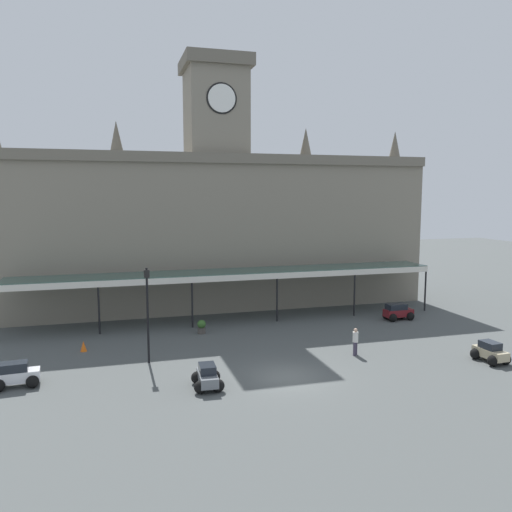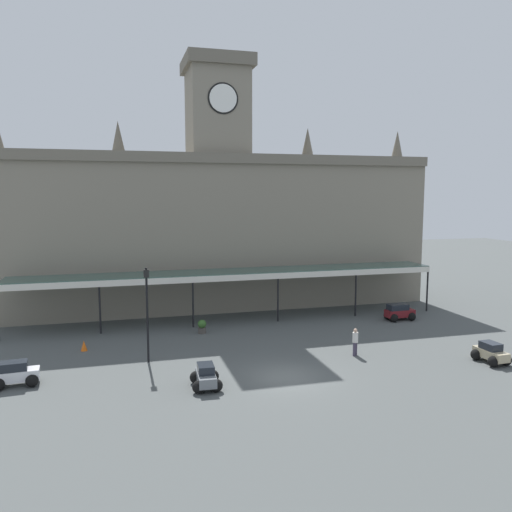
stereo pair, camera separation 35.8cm
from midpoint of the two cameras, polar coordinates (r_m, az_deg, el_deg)
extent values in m
plane|color=#4A4F4E|center=(27.95, 3.70, -13.39)|extent=(140.00, 140.00, 0.00)
cube|color=gray|center=(44.04, -4.01, 2.72)|extent=(36.07, 6.28, 12.92)
cube|color=#6C6558|center=(40.80, -3.16, 10.91)|extent=(36.07, 0.30, 0.80)
cube|color=gray|center=(44.43, -4.12, 15.61)|extent=(4.80, 4.80, 6.95)
cube|color=#665F53|center=(45.19, -4.17, 20.60)|extent=(5.50, 5.50, 1.00)
cylinder|color=white|center=(42.18, -3.45, 17.23)|extent=(2.20, 0.12, 2.20)
cylinder|color=black|center=(42.22, -3.46, 17.22)|extent=(2.46, 0.06, 2.46)
cone|color=#5F594E|center=(43.31, -14.96, 12.72)|extent=(1.10, 1.10, 2.60)
cone|color=#5F594E|center=(46.42, 6.02, 12.51)|extent=(1.10, 1.10, 2.60)
cone|color=#5F594E|center=(50.32, 15.74, 11.86)|extent=(1.10, 1.10, 2.60)
cube|color=#38564C|center=(39.16, -2.44, -1.79)|extent=(32.54, 3.20, 0.16)
cube|color=silver|center=(37.65, -1.90, -2.45)|extent=(32.54, 0.12, 0.44)
cylinder|color=black|center=(37.15, -16.82, -5.57)|extent=(0.14, 0.14, 3.68)
cylinder|color=black|center=(37.51, -6.80, -5.20)|extent=(0.14, 0.14, 3.68)
cylinder|color=black|center=(38.97, 2.74, -4.70)|extent=(0.14, 0.14, 3.68)
cylinder|color=black|center=(41.42, 11.35, -4.13)|extent=(0.14, 0.14, 3.68)
cylinder|color=black|center=(44.68, 18.85, -3.56)|extent=(0.14, 0.14, 3.68)
cube|color=slate|center=(26.47, -5.24, -13.40)|extent=(0.98, 2.09, 0.50)
cube|color=#1E232B|center=(26.36, -5.27, -12.42)|extent=(0.85, 1.14, 0.42)
sphere|color=black|center=(25.97, -4.05, -14.27)|extent=(0.64, 0.64, 0.64)
sphere|color=black|center=(25.86, -6.04, -14.38)|extent=(0.64, 0.64, 0.64)
sphere|color=black|center=(27.22, -4.47, -13.25)|extent=(0.64, 0.64, 0.64)
sphere|color=black|center=(27.12, -6.37, -13.35)|extent=(0.64, 0.64, 0.64)
cube|color=tan|center=(32.98, 25.11, -9.90)|extent=(1.00, 2.10, 0.50)
cube|color=#1E232B|center=(32.89, 25.09, -9.11)|extent=(0.86, 1.14, 0.42)
sphere|color=black|center=(32.88, 26.48, -10.39)|extent=(0.64, 0.64, 0.64)
sphere|color=black|center=(32.28, 25.35, -10.64)|extent=(0.64, 0.64, 0.64)
sphere|color=black|center=(33.80, 24.84, -9.83)|extent=(0.64, 0.64, 0.64)
sphere|color=black|center=(33.22, 23.72, -10.07)|extent=(0.64, 0.64, 0.64)
cube|color=maroon|center=(41.19, 16.05, -6.17)|extent=(2.28, 0.98, 0.55)
cube|color=#1E232B|center=(40.97, 15.83, -5.51)|extent=(1.58, 0.88, 0.45)
sphere|color=black|center=(42.02, 16.59, -6.24)|extent=(0.64, 0.64, 0.64)
sphere|color=black|center=(41.30, 17.28, -6.50)|extent=(0.64, 0.64, 0.64)
sphere|color=black|center=(41.20, 14.78, -6.45)|extent=(0.64, 0.64, 0.64)
sphere|color=black|center=(40.46, 15.46, -6.71)|extent=(0.64, 0.64, 0.64)
cube|color=silver|center=(29.19, -24.99, -12.02)|extent=(2.31, 1.08, 0.55)
cube|color=#1E232B|center=(29.06, -25.44, -11.09)|extent=(1.61, 0.95, 0.45)
sphere|color=black|center=(29.62, -23.36, -12.12)|extent=(0.64, 0.64, 0.64)
sphere|color=black|center=(28.77, -23.47, -12.69)|extent=(0.64, 0.64, 0.64)
sphere|color=black|center=(29.77, -26.40, -12.18)|extent=(0.64, 0.64, 0.64)
cylinder|color=#3F384C|center=(31.75, 11.27, -10.22)|extent=(0.17, 0.17, 0.82)
cylinder|color=#3F384C|center=(31.94, 11.43, -10.11)|extent=(0.17, 0.17, 0.82)
cylinder|color=silver|center=(31.64, 11.38, -8.92)|extent=(0.34, 0.34, 0.62)
sphere|color=tan|center=(31.53, 11.40, -8.18)|extent=(0.23, 0.23, 0.23)
cylinder|color=black|center=(30.08, -11.73, -7.06)|extent=(0.13, 0.13, 5.01)
cube|color=black|center=(29.54, -11.86, -1.92)|extent=(0.30, 0.30, 0.44)
sphere|color=black|center=(29.50, -11.87, -1.38)|extent=(0.14, 0.14, 0.14)
cone|color=orange|center=(33.84, -18.42, -9.50)|extent=(0.40, 0.40, 0.65)
cylinder|color=#47423D|center=(36.23, -5.77, -8.28)|extent=(0.56, 0.56, 0.42)
sphere|color=#335C25|center=(36.11, -5.78, -7.59)|extent=(0.60, 0.60, 0.60)
camera|label=1|loc=(0.18, -89.68, 0.04)|focal=35.71mm
camera|label=2|loc=(0.18, 90.32, -0.04)|focal=35.71mm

